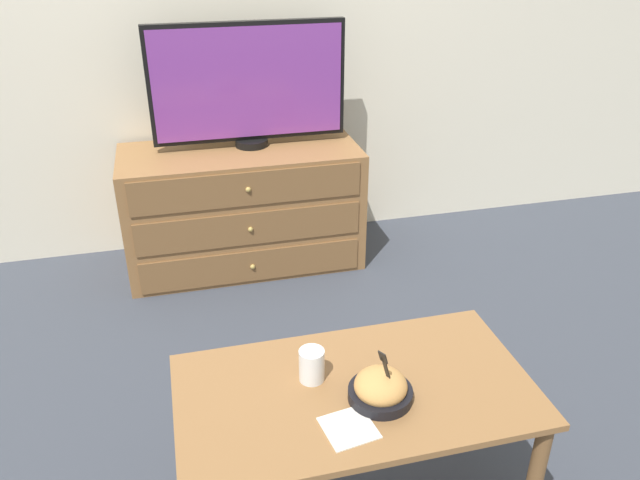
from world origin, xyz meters
TOP-DOWN VIEW (x-y plane):
  - ground_plane at (0.00, 0.00)m, footprint 12.00×12.00m
  - dresser at (0.10, -0.28)m, footprint 1.14×0.51m
  - tv at (0.17, -0.23)m, footprint 0.92×0.16m
  - coffee_table at (0.20, -1.88)m, footprint 0.96×0.53m
  - takeout_bowl at (0.25, -1.93)m, footprint 0.17×0.17m
  - drink_cup at (0.09, -1.81)m, footprint 0.07×0.07m
  - napkin at (0.14, -2.01)m, footprint 0.14×0.14m

SIDE VIEW (x-z plane):
  - ground_plane at x=0.00m, z-range 0.00..0.00m
  - dresser at x=0.10m, z-range 0.00..0.60m
  - coffee_table at x=0.20m, z-range 0.16..0.63m
  - napkin at x=0.14m, z-range 0.47..0.47m
  - takeout_bowl at x=0.25m, z-range 0.41..0.59m
  - drink_cup at x=0.09m, z-range 0.46..0.56m
  - tv at x=0.17m, z-range 0.61..1.19m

